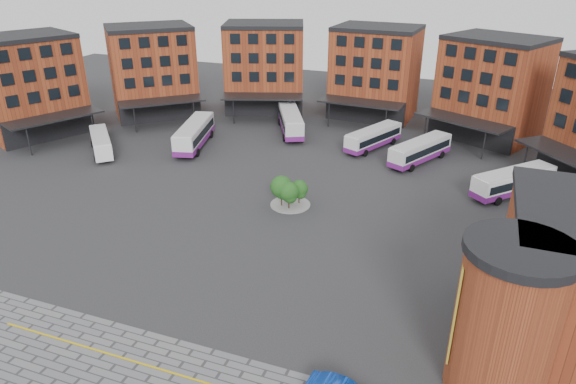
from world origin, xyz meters
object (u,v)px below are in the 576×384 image
(tree_island, at_px, (288,191))
(bus_b, at_px, (195,134))
(bus_c, at_px, (291,121))
(bus_f, at_px, (514,182))
(bus_d, at_px, (373,138))
(bus_e, at_px, (420,150))
(bus_a, at_px, (101,142))

(tree_island, xyz_separation_m, bus_b, (-19.11, 13.34, -0.06))
(tree_island, distance_m, bus_c, 25.28)
(bus_c, bearing_deg, bus_f, -47.32)
(bus_c, height_order, bus_d, bus_c)
(bus_c, distance_m, bus_d, 13.50)
(bus_b, distance_m, bus_e, 31.15)
(bus_d, xyz_separation_m, bus_f, (18.05, -9.68, 0.06))
(bus_b, height_order, bus_c, bus_b)
(bus_b, distance_m, bus_f, 41.99)
(bus_b, relative_size, bus_e, 1.16)
(tree_island, distance_m, bus_f, 25.67)
(bus_d, height_order, bus_f, bus_f)
(bus_a, height_order, bus_f, bus_f)
(bus_a, height_order, bus_c, bus_c)
(tree_island, distance_m, bus_e, 21.67)
(bus_f, bearing_deg, bus_e, -167.37)
(bus_c, distance_m, bus_e, 20.87)
(bus_a, bearing_deg, bus_d, -19.71)
(bus_a, distance_m, bus_b, 12.71)
(bus_a, bearing_deg, bus_b, -10.26)
(bus_c, relative_size, bus_f, 1.24)
(bus_a, xyz_separation_m, bus_f, (52.65, 5.25, 0.01))
(bus_f, bearing_deg, bus_c, -158.13)
(bus_e, relative_size, bus_f, 1.12)
(bus_b, height_order, bus_f, bus_b)
(bus_d, distance_m, bus_e, 7.52)
(tree_island, relative_size, bus_d, 0.42)
(bus_d, xyz_separation_m, bus_e, (6.84, -3.11, 0.06))
(tree_island, height_order, bus_a, tree_island)
(bus_a, height_order, bus_d, bus_d)
(bus_a, bearing_deg, bus_e, -27.13)
(bus_f, bearing_deg, bus_a, -131.30)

